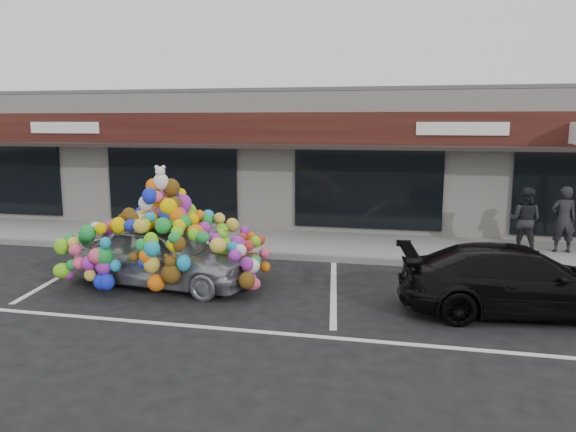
% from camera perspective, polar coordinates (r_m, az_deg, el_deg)
% --- Properties ---
extents(ground, '(90.00, 90.00, 0.00)m').
position_cam_1_polar(ground, '(11.88, -9.08, -6.87)').
color(ground, black).
rests_on(ground, ground).
extents(shop_building, '(24.00, 7.20, 4.31)m').
position_cam_1_polar(shop_building, '(19.52, -0.01, 6.12)').
color(shop_building, silver).
rests_on(shop_building, ground).
extents(sidewalk, '(26.00, 3.00, 0.15)m').
position_cam_1_polar(sidewalk, '(15.53, -3.63, -2.57)').
color(sidewalk, gray).
rests_on(sidewalk, ground).
extents(kerb, '(26.00, 0.18, 0.16)m').
position_cam_1_polar(kerb, '(14.13, -5.34, -3.82)').
color(kerb, slate).
rests_on(kerb, ground).
extents(parking_stripe_left, '(0.73, 4.37, 0.01)m').
position_cam_1_polar(parking_stripe_left, '(13.53, -21.51, -5.37)').
color(parking_stripe_left, silver).
rests_on(parking_stripe_left, ground).
extents(parking_stripe_mid, '(0.73, 4.37, 0.01)m').
position_cam_1_polar(parking_stripe_mid, '(11.37, 4.65, -7.51)').
color(parking_stripe_mid, silver).
rests_on(parking_stripe_mid, ground).
extents(lane_line, '(14.00, 0.12, 0.01)m').
position_cam_1_polar(lane_line, '(9.20, -2.65, -11.68)').
color(lane_line, silver).
rests_on(lane_line, ground).
extents(toy_car, '(2.77, 4.23, 2.36)m').
position_cam_1_polar(toy_car, '(11.74, -12.43, -3.14)').
color(toy_car, '#A8AEB3').
rests_on(toy_car, ground).
extents(black_sedan, '(2.27, 4.34, 1.20)m').
position_cam_1_polar(black_sedan, '(10.65, 22.42, -6.07)').
color(black_sedan, black).
rests_on(black_sedan, ground).
extents(pedestrian_a, '(0.62, 0.42, 1.64)m').
position_cam_1_polar(pedestrian_a, '(15.33, 26.18, -0.31)').
color(pedestrian_a, black).
rests_on(pedestrian_a, sidewalk).
extents(pedestrian_b, '(0.96, 0.87, 1.62)m').
position_cam_1_polar(pedestrian_b, '(14.93, 22.92, -0.36)').
color(pedestrian_b, black).
rests_on(pedestrian_b, sidewalk).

